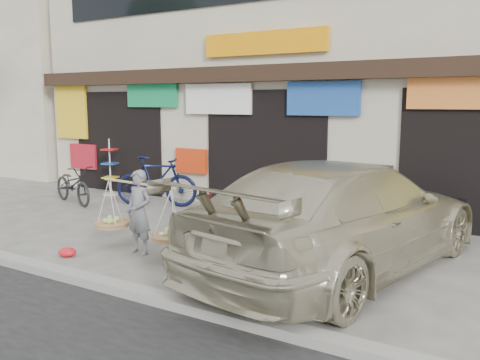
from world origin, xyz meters
The scene contains 11 objects.
ground centered at (0.00, 0.00, 0.00)m, with size 70.00×70.00×0.00m, color gray.
kerb centered at (0.00, -2.00, 0.06)m, with size 70.00×0.25×0.12m, color gray.
shophouse_block centered at (0.00, 6.42, 3.45)m, with size 14.00×6.32×7.00m.
neighbor_west centered at (-13.50, 7.00, 3.00)m, with size 12.00×7.00×6.00m, color beige.
street_vendor centered at (-0.08, -0.57, 0.62)m, with size 1.93×0.71×1.37m.
bike_0 centered at (-4.26, 1.69, 0.47)m, with size 0.62×1.78×0.93m, color black.
bike_1 centered at (-2.33, 2.49, 0.59)m, with size 0.56×1.97×1.18m, color black.
bike_2 centered at (0.17, 2.25, 0.47)m, with size 0.62×1.78×0.94m, color #510E16.
suv centered at (3.00, 0.36, 0.81)m, with size 3.26×5.90×1.62m.
display_rack centered at (-4.35, 3.01, 0.60)m, with size 0.45×0.45×1.48m.
red_bag centered at (-0.96, -1.29, 0.07)m, with size 0.31×0.25×0.14m, color red.
Camera 1 is at (5.43, -6.54, 2.43)m, focal length 38.00 mm.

